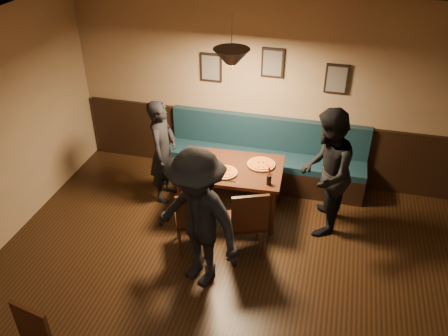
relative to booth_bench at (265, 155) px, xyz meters
name	(u,v)px	position (x,y,z in m)	size (l,w,h in m)	color
ceiling	(196,99)	(0.00, -3.20, 2.30)	(7.00, 7.00, 0.00)	silver
wall_back	(271,92)	(0.00, 0.30, 0.90)	(6.00, 6.00, 0.00)	#8C704F
wainscot	(268,146)	(0.00, 0.27, 0.00)	(5.88, 0.06, 1.00)	black
booth_bench	(265,155)	(0.00, 0.00, 0.00)	(3.00, 0.60, 1.00)	#0F232D
picture_left	(211,67)	(-0.90, 0.27, 1.20)	(0.32, 0.04, 0.42)	black
picture_center	(273,63)	(0.00, 0.27, 1.35)	(0.32, 0.04, 0.42)	black
picture_right	(337,79)	(0.90, 0.27, 1.20)	(0.32, 0.04, 0.42)	black
pendant_lamp	(231,59)	(-0.33, -0.84, 1.75)	(0.44, 0.44, 0.25)	black
dining_table	(230,190)	(-0.33, -0.84, -0.12)	(1.40, 0.90, 0.75)	black
chair_near_left	(192,217)	(-0.62, -1.66, -0.04)	(0.41, 0.41, 0.93)	black
chair_near_right	(246,220)	(0.06, -1.59, 0.00)	(0.44, 0.44, 1.00)	#311B0D
diner_left	(163,151)	(-1.34, -0.72, 0.27)	(0.56, 0.37, 1.54)	black
diner_right	(326,173)	(0.93, -0.86, 0.37)	(0.85, 0.66, 1.74)	black
diner_front	(197,220)	(-0.37, -2.19, 0.38)	(1.13, 0.65, 1.76)	black
pizza_a	(200,159)	(-0.77, -0.77, 0.27)	(0.34, 0.34, 0.04)	orange
pizza_b	(224,172)	(-0.37, -1.02, 0.27)	(0.35, 0.35, 0.04)	#C55725
pizza_c	(261,164)	(0.07, -0.71, 0.27)	(0.38, 0.38, 0.04)	orange
soda_glass	(269,180)	(0.24, -1.12, 0.32)	(0.06, 0.06, 0.14)	black
tabasco_bottle	(269,170)	(0.21, -0.88, 0.31)	(0.03, 0.03, 0.12)	#9D2605
napkin_a	(196,153)	(-0.89, -0.62, 0.25)	(0.15, 0.15, 0.01)	#1B6626
napkin_b	(187,172)	(-0.86, -1.12, 0.25)	(0.14, 0.14, 0.01)	#1F752A
cutlery_set	(226,181)	(-0.31, -1.18, 0.25)	(0.02, 0.17, 0.00)	silver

